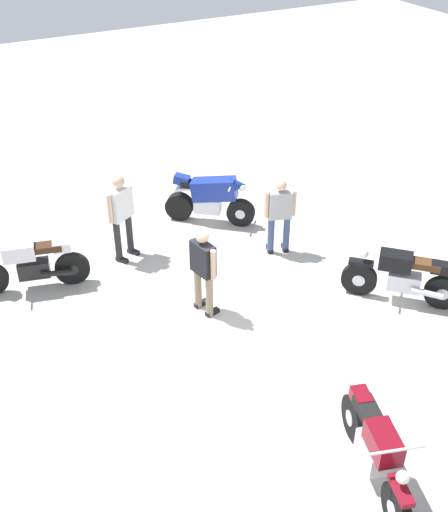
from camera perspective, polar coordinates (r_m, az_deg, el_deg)
The scene contains 8 objects.
ground_plane at distance 11.02m, azimuth 0.78°, elevation -5.91°, with size 40.00×40.00×0.00m, color #B7B2A8.
motorcycle_black_cruiser at distance 11.63m, azimuth 15.67°, elevation -1.78°, with size 1.54×1.58×1.09m.
motorcycle_maroon_cruiser at distance 8.60m, azimuth 13.38°, elevation -16.40°, with size 2.03×0.91×1.09m.
motorcycle_blue_sportbike at distance 13.57m, azimuth -1.24°, elevation 5.26°, with size 1.39×1.63×1.14m.
motorcycle_silver_cruiser at distance 12.02m, azimuth -16.89°, elevation -0.73°, with size 0.86×2.06×1.09m.
person_in_white_shirt at distance 12.30m, azimuth -9.18°, elevation 3.98°, with size 0.49×0.63×1.78m.
person_in_black_shirt at distance 10.71m, azimuth -1.87°, elevation -0.99°, with size 0.64×0.38×1.65m.
person_in_gray_shirt at distance 12.41m, azimuth 5.01°, elevation 3.89°, with size 0.42×0.62×1.60m.
Camera 1 is at (-7.50, 4.10, 6.95)m, focal length 44.75 mm.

